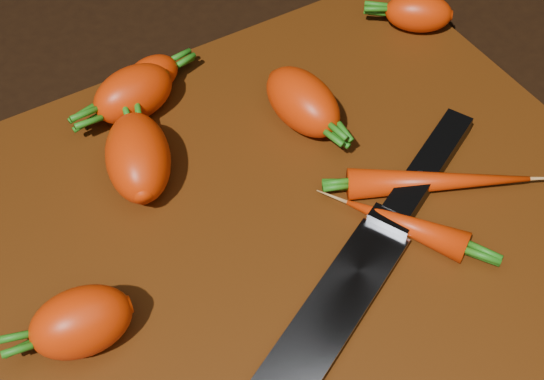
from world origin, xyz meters
TOP-DOWN VIEW (x-y plane):
  - ground at (0.00, 0.00)m, footprint 2.00×2.00m
  - cutting_board at (0.00, 0.00)m, footprint 0.50×0.40m
  - carrot_0 at (-0.16, -0.02)m, footprint 0.07×0.05m
  - carrot_1 at (0.07, 0.07)m, footprint 0.05×0.08m
  - carrot_2 at (-0.07, 0.08)m, footprint 0.07×0.09m
  - carrot_3 at (-0.05, 0.15)m, footprint 0.07×0.05m
  - carrot_4 at (-0.02, 0.17)m, footprint 0.05×0.04m
  - carrot_5 at (0.22, 0.12)m, footprint 0.07×0.06m
  - carrot_6 at (0.11, -0.04)m, footprint 0.13×0.09m
  - carrot_7 at (0.07, -0.06)m, footprint 0.07×0.09m
  - knife at (-0.02, -0.09)m, footprint 0.31×0.18m

SIDE VIEW (x-z plane):
  - ground at x=0.00m, z-range -0.01..0.00m
  - cutting_board at x=0.00m, z-range 0.00..0.01m
  - knife at x=-0.02m, z-range 0.01..0.03m
  - carrot_7 at x=0.07m, z-range 0.01..0.04m
  - carrot_6 at x=0.11m, z-range 0.01..0.04m
  - carrot_4 at x=-0.02m, z-range 0.01..0.04m
  - carrot_5 at x=0.22m, z-range 0.01..0.05m
  - carrot_3 at x=-0.05m, z-range 0.01..0.06m
  - carrot_0 at x=-0.16m, z-range 0.01..0.06m
  - carrot_1 at x=0.07m, z-range 0.01..0.06m
  - carrot_2 at x=-0.07m, z-range 0.01..0.06m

